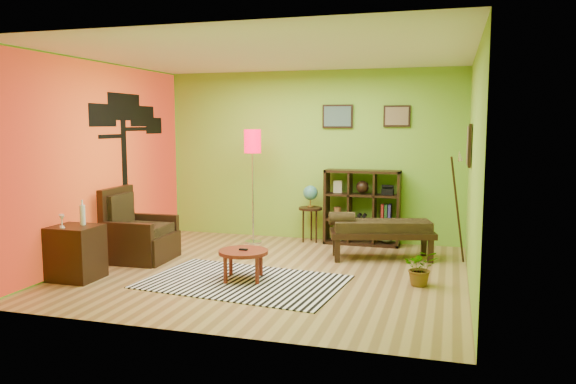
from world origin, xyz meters
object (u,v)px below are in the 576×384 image
(coffee_table, at_px, (243,254))
(side_cabinet, at_px, (76,252))
(bench, at_px, (379,229))
(floor_lamp, at_px, (253,151))
(armchair, at_px, (137,238))
(globe_table, at_px, (310,199))
(potted_plant, at_px, (421,271))
(cube_shelf, at_px, (363,207))

(coffee_table, xyz_separation_m, side_cabinet, (-2.02, -0.55, 0.02))
(bench, bearing_deg, floor_lamp, 166.35)
(armchair, distance_m, side_cabinet, 1.14)
(coffee_table, distance_m, side_cabinet, 2.09)
(side_cabinet, distance_m, bench, 4.09)
(armchair, bearing_deg, bench, 16.94)
(coffee_table, distance_m, globe_table, 2.48)
(coffee_table, height_order, armchair, armchair)
(side_cabinet, xyz_separation_m, potted_plant, (4.14, 0.93, -0.17))
(armchair, distance_m, potted_plant, 3.97)
(side_cabinet, bearing_deg, potted_plant, 12.60)
(coffee_table, height_order, potted_plant, coffee_table)
(floor_lamp, xyz_separation_m, potted_plant, (2.75, -1.71, -1.32))
(coffee_table, bearing_deg, side_cabinet, -164.80)
(coffee_table, distance_m, armchair, 1.92)
(globe_table, xyz_separation_m, potted_plant, (1.88, -2.06, -0.53))
(floor_lamp, distance_m, cube_shelf, 1.98)
(globe_table, bearing_deg, armchair, -138.05)
(globe_table, bearing_deg, side_cabinet, -127.08)
(floor_lamp, bearing_deg, globe_table, 22.06)
(globe_table, distance_m, cube_shelf, 0.86)
(bench, bearing_deg, potted_plant, -61.54)
(bench, xyz_separation_m, potted_plant, (0.65, -1.20, -0.26))
(coffee_table, bearing_deg, cube_shelf, 66.26)
(globe_table, height_order, cube_shelf, cube_shelf)
(bench, height_order, potted_plant, bench)
(potted_plant, bearing_deg, armchair, 177.16)
(cube_shelf, bearing_deg, coffee_table, -113.74)
(armchair, bearing_deg, floor_lamp, 51.41)
(side_cabinet, relative_size, cube_shelf, 0.83)
(floor_lamp, height_order, potted_plant, floor_lamp)
(floor_lamp, relative_size, cube_shelf, 1.53)
(globe_table, height_order, potted_plant, globe_table)
(coffee_table, relative_size, bench, 0.40)
(armchair, xyz_separation_m, floor_lamp, (1.21, 1.52, 1.18))
(globe_table, bearing_deg, floor_lamp, -157.94)
(cube_shelf, xyz_separation_m, potted_plant, (1.03, -2.11, -0.43))
(coffee_table, bearing_deg, bench, 47.09)
(coffee_table, bearing_deg, floor_lamp, 106.68)
(floor_lamp, height_order, globe_table, floor_lamp)
(bench, bearing_deg, globe_table, 144.99)
(armchair, height_order, potted_plant, armchair)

